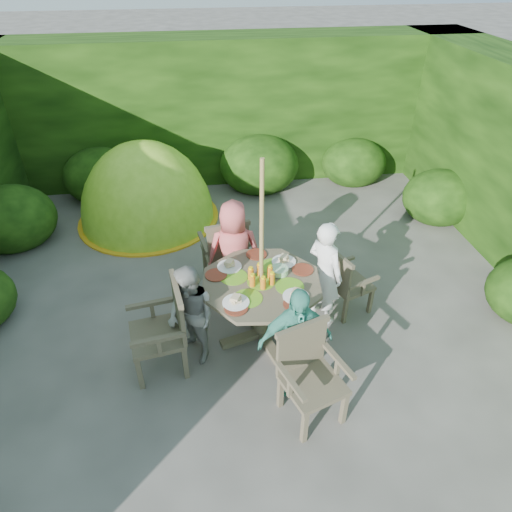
{
  "coord_description": "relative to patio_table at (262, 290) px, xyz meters",
  "views": [
    {
      "loc": [
        -0.55,
        -4.34,
        3.83
      ],
      "look_at": [
        0.05,
        -0.13,
        0.85
      ],
      "focal_mm": 32.0,
      "sensor_mm": 36.0,
      "label": 1
    }
  ],
  "objects": [
    {
      "name": "child_front",
      "position": [
        0.21,
        -0.77,
        -0.03
      ],
      "size": [
        0.76,
        0.35,
        1.26
      ],
      "primitive_type": "imported",
      "rotation": [
        0.0,
        0.0,
        0.06
      ],
      "color": "teal",
      "rests_on": "ground"
    },
    {
      "name": "parasol_pole",
      "position": [
        -0.0,
        -0.0,
        0.43
      ],
      "size": [
        0.05,
        0.05,
        2.2
      ],
      "primitive_type": "cylinder",
      "rotation": [
        0.0,
        0.0,
        0.27
      ],
      "color": "olive",
      "rests_on": "ground"
    },
    {
      "name": "dome_tent",
      "position": [
        -1.43,
        2.91,
        -0.67
      ],
      "size": [
        2.29,
        2.29,
        2.6
      ],
      "rotation": [
        0.0,
        0.0,
        0.08
      ],
      "color": "#87C325",
      "rests_on": "ground"
    },
    {
      "name": "ground",
      "position": [
        -0.05,
        0.53,
        -0.67
      ],
      "size": [
        60.0,
        60.0,
        0.0
      ],
      "primitive_type": "plane",
      "color": "#4D4B45",
      "rests_on": "ground"
    },
    {
      "name": "patio_table",
      "position": [
        0.0,
        0.0,
        0.0
      ],
      "size": [
        1.68,
        1.68,
        0.95
      ],
      "rotation": [
        0.0,
        0.0,
        0.27
      ],
      "color": "#443C2C",
      "rests_on": "ground"
    },
    {
      "name": "child_left",
      "position": [
        -0.77,
        -0.22,
        -0.08
      ],
      "size": [
        0.69,
        0.72,
        1.18
      ],
      "primitive_type": "imported",
      "rotation": [
        0.0,
        0.0,
        -0.97
      ],
      "color": "gray",
      "rests_on": "ground"
    },
    {
      "name": "garden_chair_back",
      "position": [
        -0.31,
        1.05,
        -0.15
      ],
      "size": [
        0.66,
        0.61,
        0.96
      ],
      "rotation": [
        0.0,
        0.0,
        3.32
      ],
      "color": "#443C2C",
      "rests_on": "ground"
    },
    {
      "name": "hedge_enclosure",
      "position": [
        -0.05,
        1.86,
        0.58
      ],
      "size": [
        9.0,
        9.0,
        2.5
      ],
      "color": "black",
      "rests_on": "ground"
    },
    {
      "name": "garden_chair_right",
      "position": [
        1.06,
        0.29,
        -0.22
      ],
      "size": [
        0.59,
        0.63,
        0.84
      ],
      "rotation": [
        0.0,
        0.0,
        1.93
      ],
      "color": "#443C2C",
      "rests_on": "ground"
    },
    {
      "name": "garden_chair_front",
      "position": [
        0.29,
        -1.06,
        -0.16
      ],
      "size": [
        0.7,
        0.66,
        0.94
      ],
      "rotation": [
        0.0,
        0.0,
        0.33
      ],
      "color": "#443C2C",
      "rests_on": "ground"
    },
    {
      "name": "child_right",
      "position": [
        0.77,
        0.21,
        -0.0
      ],
      "size": [
        0.53,
        0.58,
        1.33
      ],
      "primitive_type": "imported",
      "rotation": [
        0.0,
        0.0,
        2.14
      ],
      "color": "white",
      "rests_on": "ground"
    },
    {
      "name": "garden_chair_left",
      "position": [
        -1.05,
        -0.31,
        -0.13
      ],
      "size": [
        0.63,
        0.68,
        1.01
      ],
      "rotation": [
        0.0,
        0.0,
        -1.41
      ],
      "color": "#443C2C",
      "rests_on": "ground"
    },
    {
      "name": "child_back",
      "position": [
        -0.22,
        0.77,
        0.01
      ],
      "size": [
        0.67,
        0.45,
        1.35
      ],
      "primitive_type": "imported",
      "rotation": [
        0.0,
        0.0,
        3.12
      ],
      "color": "#D35757",
      "rests_on": "ground"
    }
  ]
}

